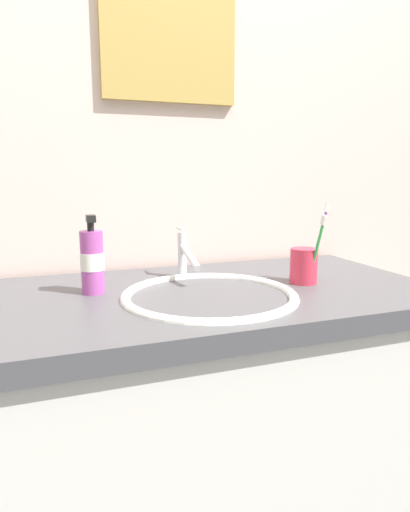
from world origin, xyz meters
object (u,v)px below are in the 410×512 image
(faucet, at_px, (185,254))
(toothbrush_cup, at_px, (304,266))
(wall_mirror, at_px, (169,3))
(toothbrush_green, at_px, (318,245))
(soap_dispenser, at_px, (92,261))
(toothbrush_purple, at_px, (320,237))

(faucet, xyz_separation_m, toothbrush_cup, (0.28, -0.15, -0.02))
(faucet, height_order, wall_mirror, wall_mirror)
(faucet, bearing_deg, toothbrush_green, -33.93)
(soap_dispenser, bearing_deg, wall_mirror, 42.68)
(toothbrush_cup, distance_m, toothbrush_purple, 0.09)
(toothbrush_purple, bearing_deg, wall_mirror, 132.94)
(toothbrush_green, height_order, wall_mirror, wall_mirror)
(soap_dispenser, distance_m, wall_mirror, 0.76)
(toothbrush_cup, xyz_separation_m, wall_mirror, (-0.26, 0.33, 0.70))
(toothbrush_purple, relative_size, wall_mirror, 0.38)
(toothbrush_cup, relative_size, soap_dispenser, 0.49)
(faucet, xyz_separation_m, toothbrush_green, (0.29, -0.19, 0.04))
(soap_dispenser, bearing_deg, toothbrush_green, -13.15)
(toothbrush_cup, bearing_deg, toothbrush_purple, 1.77)
(faucet, height_order, toothbrush_cup, faucet)
(faucet, xyz_separation_m, wall_mirror, (0.02, 0.18, 0.68))
(toothbrush_green, bearing_deg, faucet, 146.07)
(faucet, relative_size, wall_mirror, 0.33)
(faucet, distance_m, wall_mirror, 0.70)
(toothbrush_purple, bearing_deg, toothbrush_cup, -178.23)
(toothbrush_cup, xyz_separation_m, soap_dispenser, (-0.52, 0.08, 0.03))
(toothbrush_purple, xyz_separation_m, wall_mirror, (-0.30, 0.33, 0.63))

